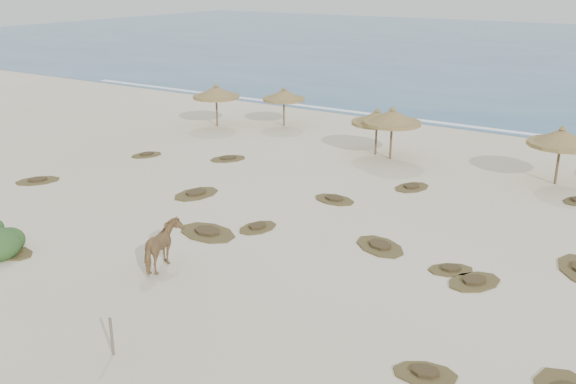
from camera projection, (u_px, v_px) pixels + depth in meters
ground at (218, 266)px, 22.61m from camera, size 160.00×160.00×0.00m
foam_line at (460, 126)px, 43.25m from camera, size 70.00×0.60×0.01m
palapa_0 at (216, 93)px, 42.46m from camera, size 4.02×4.02×2.89m
palapa_1 at (284, 95)px, 42.57m from camera, size 3.04×3.04×2.65m
palapa_2 at (377, 118)px, 35.74m from camera, size 3.02×3.02×2.70m
palapa_3 at (392, 118)px, 34.87m from camera, size 4.16×4.16×2.97m
palapa_4 at (561, 138)px, 30.65m from camera, size 3.49×3.49×2.95m
horse at (163, 247)px, 22.16m from camera, size 1.49×2.15×1.66m
fence_post_near at (112, 336)px, 17.21m from camera, size 0.10×0.10×1.12m
scrub_0 at (38, 180)px, 31.73m from camera, size 2.32×2.51×0.16m
scrub_1 at (196, 194)px, 29.86m from camera, size 1.88×2.56×0.16m
scrub_2 at (258, 227)px, 25.92m from camera, size 1.48×1.97×0.16m
scrub_3 at (380, 246)px, 24.14m from camera, size 2.70×2.40×0.16m
scrub_4 at (474, 281)px, 21.38m from camera, size 2.09×2.38×0.16m
scrub_6 at (228, 159)px, 35.46m from camera, size 2.20×2.40×0.16m
scrub_7 at (412, 187)px, 30.76m from camera, size 1.83×2.26×0.16m
scrub_8 at (147, 155)px, 36.20m from camera, size 1.73×2.06×0.16m
scrub_9 at (207, 232)px, 25.43m from camera, size 2.84×2.07×0.16m
scrub_11 at (12, 252)px, 23.59m from camera, size 1.83×1.24×0.16m
scrub_12 at (425, 373)px, 16.49m from camera, size 1.94×1.57×0.16m
scrub_13 at (334, 199)px, 29.10m from camera, size 2.14×1.54×0.16m
scrub_15 at (451, 269)px, 22.25m from camera, size 1.90×1.80×0.16m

